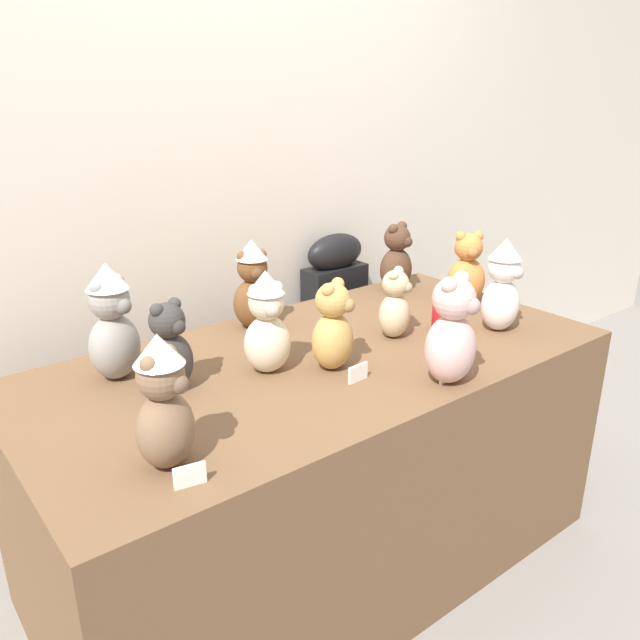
% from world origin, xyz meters
% --- Properties ---
extents(ground_plane, '(10.00, 10.00, 0.00)m').
position_xyz_m(ground_plane, '(0.00, 0.00, 0.00)').
color(ground_plane, gray).
extents(wall_back, '(7.00, 0.08, 2.60)m').
position_xyz_m(wall_back, '(0.00, 0.95, 1.30)').
color(wall_back, silver).
rests_on(wall_back, ground_plane).
extents(display_table, '(1.82, 0.90, 0.77)m').
position_xyz_m(display_table, '(0.00, 0.25, 0.38)').
color(display_table, brown).
rests_on(display_table, ground_plane).
extents(instrument_case, '(0.28, 0.13, 0.97)m').
position_xyz_m(instrument_case, '(0.54, 0.83, 0.49)').
color(instrument_case, black).
rests_on(instrument_case, ground_plane).
extents(teddy_bear_ash, '(0.19, 0.18, 0.34)m').
position_xyz_m(teddy_bear_ash, '(-0.55, 0.49, 0.93)').
color(teddy_bear_ash, gray).
rests_on(teddy_bear_ash, display_table).
extents(teddy_bear_sand, '(0.15, 0.15, 0.24)m').
position_xyz_m(teddy_bear_sand, '(0.30, 0.23, 0.88)').
color(teddy_bear_sand, '#CCB78E').
rests_on(teddy_bear_sand, display_table).
extents(teddy_bear_blush, '(0.19, 0.17, 0.32)m').
position_xyz_m(teddy_bear_blush, '(0.18, -0.11, 0.92)').
color(teddy_bear_blush, beige).
rests_on(teddy_bear_blush, display_table).
extents(teddy_bear_mocha, '(0.18, 0.17, 0.31)m').
position_xyz_m(teddy_bear_mocha, '(-0.63, -0.01, 0.92)').
color(teddy_bear_mocha, '#7F6047').
rests_on(teddy_bear_mocha, display_table).
extents(teddy_bear_cocoa, '(0.17, 0.15, 0.28)m').
position_xyz_m(teddy_bear_cocoa, '(0.65, 0.58, 0.90)').
color(teddy_bear_cocoa, '#4C3323').
rests_on(teddy_bear_cocoa, display_table).
extents(teddy_bear_chestnut, '(0.16, 0.15, 0.31)m').
position_xyz_m(teddy_bear_chestnut, '(-0.02, 0.59, 0.92)').
color(teddy_bear_chestnut, brown).
rests_on(teddy_bear_chestnut, display_table).
extents(teddy_bear_charcoal, '(0.16, 0.14, 0.26)m').
position_xyz_m(teddy_bear_charcoal, '(-0.46, 0.32, 0.89)').
color(teddy_bear_charcoal, '#383533').
rests_on(teddy_bear_charcoal, display_table).
extents(teddy_bear_honey, '(0.17, 0.16, 0.27)m').
position_xyz_m(teddy_bear_honey, '(-0.02, 0.16, 0.89)').
color(teddy_bear_honey, tan).
rests_on(teddy_bear_honey, display_table).
extents(teddy_bear_snow, '(0.16, 0.15, 0.32)m').
position_xyz_m(teddy_bear_snow, '(0.62, 0.05, 0.92)').
color(teddy_bear_snow, white).
rests_on(teddy_bear_snow, display_table).
extents(teddy_bear_cream, '(0.16, 0.14, 0.31)m').
position_xyz_m(teddy_bear_cream, '(-0.19, 0.26, 0.92)').
color(teddy_bear_cream, beige).
rests_on(teddy_bear_cream, display_table).
extents(teddy_bear_ginger, '(0.19, 0.18, 0.28)m').
position_xyz_m(teddy_bear_ginger, '(0.75, 0.31, 0.90)').
color(teddy_bear_ginger, '#D17F3D').
rests_on(teddy_bear_ginger, display_table).
extents(party_cup_red, '(0.08, 0.08, 0.11)m').
position_xyz_m(party_cup_red, '(0.45, 0.15, 0.82)').
color(party_cup_red, red).
rests_on(party_cup_red, display_table).
extents(name_card_front_left, '(0.07, 0.01, 0.05)m').
position_xyz_m(name_card_front_left, '(-0.02, 0.05, 0.79)').
color(name_card_front_left, white).
rests_on(name_card_front_left, display_table).
extents(name_card_front_middle, '(0.07, 0.01, 0.05)m').
position_xyz_m(name_card_front_middle, '(0.18, -0.11, 0.79)').
color(name_card_front_middle, white).
rests_on(name_card_front_middle, display_table).
extents(name_card_front_right, '(0.07, 0.02, 0.05)m').
position_xyz_m(name_card_front_right, '(-0.63, -0.11, 0.79)').
color(name_card_front_right, white).
rests_on(name_card_front_right, display_table).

